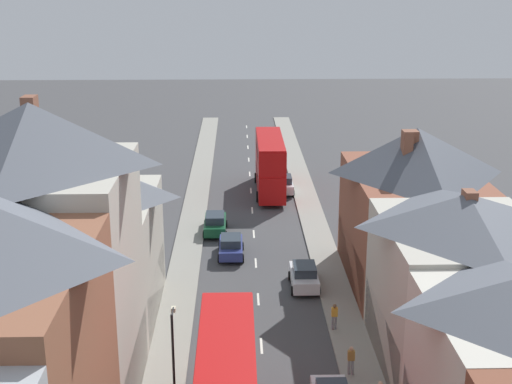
{
  "coord_description": "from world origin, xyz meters",
  "views": [
    {
      "loc": [
        -1.25,
        -11.71,
        20.01
      ],
      "look_at": [
        0.24,
        44.24,
        2.85
      ],
      "focal_mm": 50.0,
      "sensor_mm": 36.0,
      "label": 1
    }
  ],
  "objects": [
    {
      "name": "centre_line_dashes",
      "position": [
        0.0,
        36.0,
        0.01
      ],
      "size": [
        0.14,
        97.8,
        0.01
      ],
      "color": "silver",
      "rests_on": "ground"
    },
    {
      "name": "street_lamp",
      "position": [
        -4.25,
        17.21,
        3.24
      ],
      "size": [
        0.2,
        1.12,
        5.5
      ],
      "color": "black",
      "rests_on": "ground"
    },
    {
      "name": "car_parked_left_a",
      "position": [
        3.1,
        31.71,
        0.85
      ],
      "size": [
        1.9,
        3.89,
        1.69
      ],
      "color": "silver",
      "rests_on": "ground"
    },
    {
      "name": "pavement_left",
      "position": [
        -5.1,
        38.0,
        0.07
      ],
      "size": [
        2.2,
        104.0,
        0.14
      ],
      "primitive_type": "cube",
      "color": "gray",
      "rests_on": "ground"
    },
    {
      "name": "car_parked_right_a",
      "position": [
        -3.1,
        42.33,
        0.83
      ],
      "size": [
        1.9,
        4.17,
        1.65
      ],
      "color": "#144728",
      "rests_on": "ground"
    },
    {
      "name": "car_mid_black",
      "position": [
        3.1,
        53.25,
        0.86
      ],
      "size": [
        1.9,
        3.86,
        1.71
      ],
      "color": "silver",
      "rests_on": "ground"
    },
    {
      "name": "pedestrian_far_left",
      "position": [
        4.51,
        20.67,
        1.03
      ],
      "size": [
        0.36,
        0.22,
        1.61
      ],
      "color": "gray",
      "rests_on": "pavement_right"
    },
    {
      "name": "double_decker_bus_lead",
      "position": [
        1.79,
        53.46,
        2.82
      ],
      "size": [
        2.74,
        10.8,
        5.3
      ],
      "color": "#B70F0F",
      "rests_on": "ground"
    },
    {
      "name": "pavement_right",
      "position": [
        5.1,
        38.0,
        0.07
      ],
      "size": [
        2.2,
        104.0,
        0.14
      ],
      "primitive_type": "cube",
      "color": "gray",
      "rests_on": "ground"
    },
    {
      "name": "car_near_silver",
      "position": [
        -1.8,
        37.33,
        0.81
      ],
      "size": [
        1.9,
        3.93,
        1.6
      ],
      "color": "navy",
      "rests_on": "ground"
    },
    {
      "name": "pedestrian_far_right",
      "position": [
        4.3,
        25.6,
        1.03
      ],
      "size": [
        0.36,
        0.22,
        1.61
      ],
      "color": "gray",
      "rests_on": "pavement_right"
    }
  ]
}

